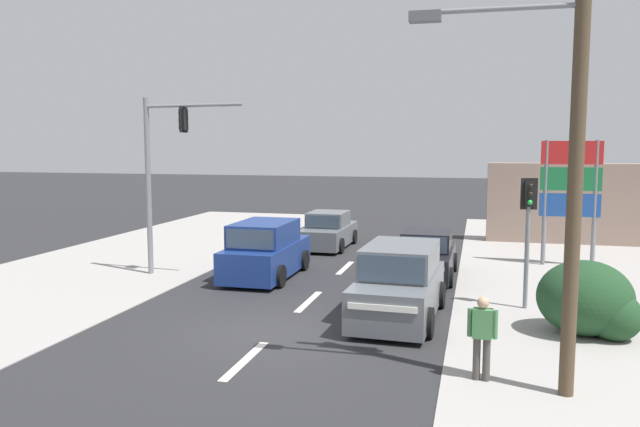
% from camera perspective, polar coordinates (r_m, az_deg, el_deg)
% --- Properties ---
extents(ground_plane, '(140.00, 140.00, 0.00)m').
position_cam_1_polar(ground_plane, '(15.13, -4.10, -10.78)').
color(ground_plane, '#28282B').
extents(lane_dash_near, '(0.20, 2.40, 0.01)m').
position_cam_1_polar(lane_dash_near, '(13.35, -6.87, -13.18)').
color(lane_dash_near, silver).
rests_on(lane_dash_near, ground).
extents(lane_dash_mid, '(0.20, 2.40, 0.01)m').
position_cam_1_polar(lane_dash_mid, '(17.90, -1.04, -8.04)').
color(lane_dash_mid, silver).
rests_on(lane_dash_mid, ground).
extents(lane_dash_far, '(0.20, 2.40, 0.01)m').
position_cam_1_polar(lane_dash_far, '(22.64, 2.32, -4.97)').
color(lane_dash_far, silver).
rests_on(lane_dash_far, ground).
extents(kerb_left_verge, '(8.00, 40.00, 0.02)m').
position_cam_1_polar(kerb_left_verge, '(22.47, -21.82, -5.50)').
color(kerb_left_verge, '#A39E99').
rests_on(kerb_left_verge, ground).
extents(utility_pole_foreground_right, '(3.78, 0.28, 9.39)m').
position_cam_1_polar(utility_pole_foreground_right, '(11.52, 21.88, 8.88)').
color(utility_pole_foreground_right, '#4C3D2B').
rests_on(utility_pole_foreground_right, ground).
extents(traffic_signal_mast, '(3.68, 0.51, 6.00)m').
position_cam_1_polar(traffic_signal_mast, '(21.60, -14.31, 4.52)').
color(traffic_signal_mast, slate).
rests_on(traffic_signal_mast, ground).
extents(pedestal_signal_right_kerb, '(0.44, 0.31, 3.56)m').
position_cam_1_polar(pedestal_signal_right_kerb, '(17.56, 18.49, -0.63)').
color(pedestal_signal_right_kerb, slate).
rests_on(pedestal_signal_right_kerb, ground).
extents(shopping_plaza_sign, '(2.10, 0.16, 4.60)m').
position_cam_1_polar(shopping_plaza_sign, '(24.31, 21.93, 2.44)').
color(shopping_plaza_sign, slate).
rests_on(shopping_plaza_sign, ground).
extents(roadside_bush, '(2.28, 1.95, 1.76)m').
position_cam_1_polar(roadside_bush, '(15.92, 23.43, -7.34)').
color(roadside_bush, '#1E4223').
rests_on(roadside_bush, ground).
extents(shopfront_wall_far, '(12.00, 1.00, 3.60)m').
position_cam_1_polar(shopfront_wall_far, '(30.52, 26.35, 0.72)').
color(shopfront_wall_far, gray).
rests_on(shopfront_wall_far, ground).
extents(suv_kerbside_parked, '(2.08, 4.55, 1.90)m').
position_cam_1_polar(suv_kerbside_parked, '(20.98, -4.98, -3.46)').
color(suv_kerbside_parked, navy).
rests_on(suv_kerbside_parked, ground).
extents(sedan_receding_far, '(1.93, 4.26, 1.56)m').
position_cam_1_polar(sedan_receding_far, '(26.89, 0.78, -1.65)').
color(sedan_receding_far, slate).
rests_on(sedan_receding_far, ground).
extents(sedan_oncoming_mid, '(1.93, 4.26, 1.56)m').
position_cam_1_polar(sedan_oncoming_mid, '(21.23, 9.73, -3.90)').
color(sedan_oncoming_mid, black).
rests_on(sedan_oncoming_mid, ground).
extents(suv_oncoming_near, '(2.20, 4.60, 1.90)m').
position_cam_1_polar(suv_oncoming_near, '(16.18, 7.26, -6.44)').
color(suv_oncoming_near, slate).
rests_on(suv_oncoming_near, ground).
extents(pedestrian_at_kerb, '(0.56, 0.26, 1.63)m').
position_cam_1_polar(pedestrian_at_kerb, '(12.28, 14.61, -10.57)').
color(pedestrian_at_kerb, '#47423D').
rests_on(pedestrian_at_kerb, ground).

